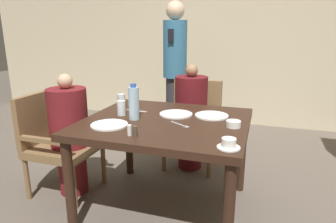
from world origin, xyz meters
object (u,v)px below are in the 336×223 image
(chair_left_side, at_px, (57,139))
(plate_main_left, at_px, (109,125))
(plate_dessert_center, at_px, (212,116))
(plate_main_right, at_px, (176,114))
(bowl_small, at_px, (233,124))
(teacup_with_saucer, at_px, (229,144))
(chair_far_side, at_px, (194,119))
(glass_tall_mid, at_px, (121,101))
(water_bottle, at_px, (134,103))
(glass_tall_near, at_px, (121,108))
(diner_in_far_chair, at_px, (191,116))
(diner_in_left_chair, at_px, (70,134))
(standing_host, at_px, (175,68))

(chair_left_side, bearing_deg, plate_main_left, -20.91)
(plate_dessert_center, bearing_deg, plate_main_left, -144.72)
(plate_main_right, xyz_separation_m, bowl_small, (0.46, -0.17, 0.02))
(chair_left_side, bearing_deg, teacup_with_saucer, -15.37)
(chair_far_side, bearing_deg, glass_tall_mid, -124.53)
(water_bottle, xyz_separation_m, glass_tall_near, (-0.14, 0.07, -0.07))
(chair_far_side, bearing_deg, diner_in_far_chair, -90.00)
(chair_left_side, distance_m, bowl_small, 1.52)
(chair_far_side, height_order, glass_tall_near, chair_far_side)
(chair_left_side, bearing_deg, glass_tall_near, 1.34)
(diner_in_left_chair, xyz_separation_m, diner_in_far_chair, (0.85, 0.79, 0.01))
(water_bottle, bearing_deg, plate_main_right, 38.81)
(standing_host, bearing_deg, glass_tall_mid, -93.27)
(teacup_with_saucer, distance_m, glass_tall_mid, 1.18)
(diner_in_left_chair, xyz_separation_m, plate_main_right, (0.89, 0.15, 0.21))
(chair_left_side, relative_size, glass_tall_mid, 7.51)
(standing_host, xyz_separation_m, glass_tall_near, (0.03, -1.56, -0.13))
(standing_host, xyz_separation_m, plate_main_right, (0.44, -1.42, -0.18))
(standing_host, relative_size, glass_tall_mid, 14.88)
(chair_left_side, bearing_deg, plate_main_right, 8.44)
(diner_in_left_chair, relative_size, bowl_small, 10.34)
(plate_main_left, height_order, glass_tall_mid, glass_tall_mid)
(standing_host, height_order, glass_tall_near, standing_host)
(diner_in_left_chair, distance_m, glass_tall_mid, 0.51)
(standing_host, xyz_separation_m, glass_tall_mid, (-0.08, -1.34, -0.13))
(diner_in_left_chair, relative_size, glass_tall_near, 9.04)
(plate_dessert_center, bearing_deg, glass_tall_mid, 177.14)
(standing_host, relative_size, glass_tall_near, 14.88)
(bowl_small, bearing_deg, glass_tall_near, 177.83)
(diner_in_left_chair, bearing_deg, water_bottle, -5.29)
(water_bottle, bearing_deg, chair_far_side, 77.03)
(teacup_with_saucer, bearing_deg, plate_main_left, 169.24)
(plate_dessert_center, height_order, teacup_with_saucer, teacup_with_saucer)
(diner_in_far_chair, relative_size, plate_main_right, 4.15)
(chair_far_side, distance_m, plate_main_left, 1.26)
(plate_main_right, distance_m, water_bottle, 0.36)
(glass_tall_near, bearing_deg, chair_far_side, 68.11)
(water_bottle, height_order, glass_tall_near, water_bottle)
(standing_host, height_order, plate_main_left, standing_host)
(chair_far_side, relative_size, plate_dessert_center, 3.37)
(teacup_with_saucer, bearing_deg, chair_left_side, 164.63)
(diner_in_left_chair, xyz_separation_m, bowl_small, (1.35, -0.02, 0.22))
(diner_in_left_chair, distance_m, plate_dessert_center, 1.20)
(chair_left_side, relative_size, chair_far_side, 1.00)
(diner_in_left_chair, relative_size, water_bottle, 3.89)
(bowl_small, relative_size, glass_tall_near, 0.87)
(diner_in_far_chair, xyz_separation_m, teacup_with_saucer, (0.51, -1.21, 0.21))
(chair_far_side, relative_size, plate_main_right, 3.37)
(diner_in_left_chair, height_order, teacup_with_saucer, diner_in_left_chair)
(diner_in_far_chair, bearing_deg, chair_far_side, 90.00)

